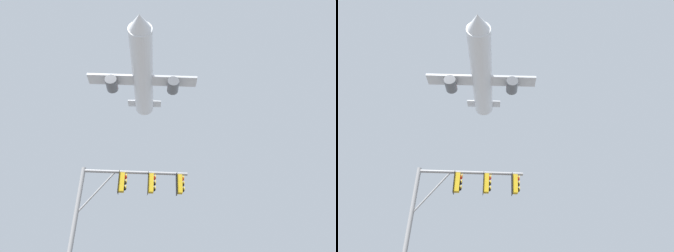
% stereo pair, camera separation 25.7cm
% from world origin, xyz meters
% --- Properties ---
extents(signal_pole_near, '(5.10, 1.10, 6.16)m').
position_xyz_m(signal_pole_near, '(-2.80, 6.55, 4.74)').
color(signal_pole_near, gray).
rests_on(signal_pole_near, ground).
extents(airplane, '(23.86, 30.89, 8.41)m').
position_xyz_m(airplane, '(-8.55, 37.84, 39.62)').
color(airplane, white).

